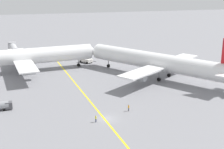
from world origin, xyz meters
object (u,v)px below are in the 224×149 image
(gse_fuel_bowser_stubby, at_px, (3,105))
(pushback_tug, at_px, (86,60))
(ground_crew_marshaller_foreground, at_px, (96,119))
(airliner_at_gate_left, at_px, (27,57))
(ground_crew_wing_walker_right, at_px, (129,108))
(airliner_being_pushed, at_px, (156,62))
(jet_bridge, at_px, (13,48))

(gse_fuel_bowser_stubby, bearing_deg, pushback_tug, 55.00)
(ground_crew_marshaller_foreground, bearing_deg, gse_fuel_bowser_stubby, 146.42)
(airliner_at_gate_left, bearing_deg, ground_crew_wing_walker_right, -63.78)
(airliner_at_gate_left, height_order, ground_crew_wing_walker_right, airliner_at_gate_left)
(airliner_being_pushed, relative_size, ground_crew_marshaller_foreground, 31.07)
(gse_fuel_bowser_stubby, bearing_deg, airliner_being_pushed, 17.99)
(airliner_at_gate_left, distance_m, airliner_being_pushed, 48.04)
(gse_fuel_bowser_stubby, bearing_deg, airliner_at_gate_left, 78.21)
(airliner_at_gate_left, relative_size, airliner_being_pushed, 1.03)
(airliner_at_gate_left, relative_size, pushback_tug, 6.84)
(pushback_tug, height_order, ground_crew_marshaller_foreground, pushback_tug)
(ground_crew_marshaller_foreground, height_order, jet_bridge, jet_bridge)
(ground_crew_wing_walker_right, relative_size, ground_crew_marshaller_foreground, 1.04)
(pushback_tug, height_order, gse_fuel_bowser_stubby, pushback_tug)
(gse_fuel_bowser_stubby, bearing_deg, ground_crew_marshaller_foreground, -33.58)
(jet_bridge, bearing_deg, ground_crew_wing_walker_right, -69.34)
(gse_fuel_bowser_stubby, bearing_deg, ground_crew_wing_walker_right, -17.83)
(gse_fuel_bowser_stubby, distance_m, ground_crew_marshaller_foreground, 25.82)
(airliner_being_pushed, bearing_deg, jet_bridge, 134.57)
(airliner_at_gate_left, relative_size, gse_fuel_bowser_stubby, 10.99)
(airliner_at_gate_left, xyz_separation_m, gse_fuel_bowser_stubby, (-7.85, -37.59, -4.48))
(ground_crew_marshaller_foreground, relative_size, jet_bridge, 0.10)
(pushback_tug, distance_m, ground_crew_wing_walker_right, 55.66)
(airliner_at_gate_left, distance_m, gse_fuel_bowser_stubby, 38.66)
(gse_fuel_bowser_stubby, bearing_deg, jet_bridge, 87.55)
(gse_fuel_bowser_stubby, distance_m, ground_crew_wing_walker_right, 32.90)
(gse_fuel_bowser_stubby, xyz_separation_m, ground_crew_wing_walker_right, (31.32, -10.07, -0.41))
(ground_crew_wing_walker_right, bearing_deg, airliner_at_gate_left, 116.22)
(ground_crew_marshaller_foreground, bearing_deg, airliner_being_pushed, 46.25)
(airliner_at_gate_left, xyz_separation_m, ground_crew_marshaller_foreground, (13.66, -51.87, -4.93))
(airliner_being_pushed, bearing_deg, pushback_tug, 123.41)
(gse_fuel_bowser_stubby, height_order, jet_bridge, jet_bridge)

